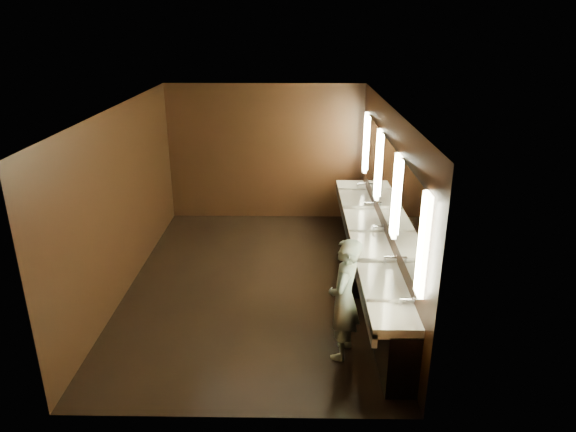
# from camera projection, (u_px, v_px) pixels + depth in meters

# --- Properties ---
(floor) EXTENTS (6.00, 6.00, 0.00)m
(floor) POSITION_uv_depth(u_px,v_px,m) (256.00, 283.00, 8.27)
(floor) COLOR black
(floor) RESTS_ON ground
(ceiling) EXTENTS (4.00, 6.00, 0.02)m
(ceiling) POSITION_uv_depth(u_px,v_px,m) (252.00, 108.00, 7.27)
(ceiling) COLOR #2D2D2B
(ceiling) RESTS_ON wall_back
(wall_back) EXTENTS (4.00, 0.02, 2.80)m
(wall_back) POSITION_uv_depth(u_px,v_px,m) (266.00, 153.00, 10.57)
(wall_back) COLOR black
(wall_back) RESTS_ON floor
(wall_front) EXTENTS (4.00, 0.02, 2.80)m
(wall_front) POSITION_uv_depth(u_px,v_px,m) (230.00, 303.00, 4.97)
(wall_front) COLOR black
(wall_front) RESTS_ON floor
(wall_left) EXTENTS (0.02, 6.00, 2.80)m
(wall_left) POSITION_uv_depth(u_px,v_px,m) (123.00, 200.00, 7.80)
(wall_left) COLOR black
(wall_left) RESTS_ON floor
(wall_right) EXTENTS (0.02, 6.00, 2.80)m
(wall_right) POSITION_uv_depth(u_px,v_px,m) (386.00, 201.00, 7.74)
(wall_right) COLOR black
(wall_right) RESTS_ON floor
(sink_counter) EXTENTS (0.55, 5.40, 1.01)m
(sink_counter) POSITION_uv_depth(u_px,v_px,m) (369.00, 256.00, 8.07)
(sink_counter) COLOR black
(sink_counter) RESTS_ON floor
(mirror_band) EXTENTS (0.06, 5.03, 1.15)m
(mirror_band) POSITION_uv_depth(u_px,v_px,m) (387.00, 179.00, 7.62)
(mirror_band) COLOR #FAF7BF
(mirror_band) RESTS_ON wall_right
(person) EXTENTS (0.55, 0.67, 1.58)m
(person) POSITION_uv_depth(u_px,v_px,m) (344.00, 299.00, 6.24)
(person) COLOR #90CDD7
(person) RESTS_ON floor
(trash_bin) EXTENTS (0.36, 0.36, 0.53)m
(trash_bin) POSITION_uv_depth(u_px,v_px,m) (357.00, 278.00, 7.86)
(trash_bin) COLOR black
(trash_bin) RESTS_ON floor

